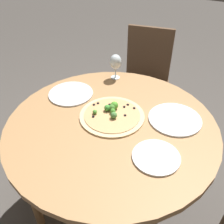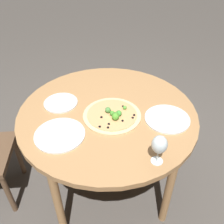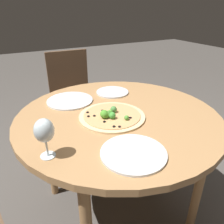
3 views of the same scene
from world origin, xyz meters
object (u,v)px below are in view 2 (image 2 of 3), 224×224
at_px(plate_far, 61,103).
at_px(plate_near, 60,135).
at_px(pizza, 112,115).
at_px(wine_glass, 159,145).
at_px(plate_side, 167,119).

bearing_deg(plate_far, plate_near, -89.38).
relative_size(pizza, wine_glass, 2.11).
xyz_separation_m(wine_glass, plate_side, (0.15, 0.30, -0.11)).
relative_size(plate_near, plate_far, 1.30).
bearing_deg(plate_near, plate_side, 5.09).
distance_m(pizza, plate_far, 0.36).
distance_m(wine_glass, plate_near, 0.55).
bearing_deg(plate_far, pizza, -28.81).
height_order(pizza, plate_side, pizza).
relative_size(pizza, plate_far, 1.62).
xyz_separation_m(pizza, wine_glass, (0.17, -0.37, 0.10)).
bearing_deg(pizza, plate_near, -157.69).
bearing_deg(wine_glass, plate_side, 64.11).
xyz_separation_m(plate_far, plate_side, (0.63, -0.24, -0.00)).
bearing_deg(plate_side, wine_glass, -115.89).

